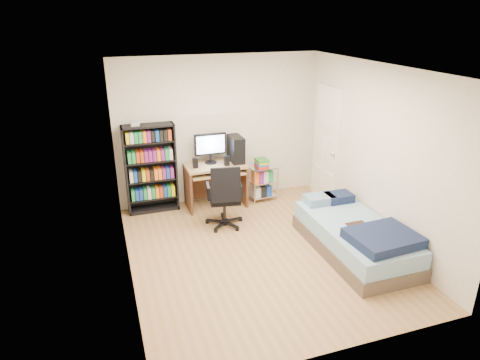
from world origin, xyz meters
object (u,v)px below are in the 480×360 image
object	(u,v)px
office_chair	(225,207)
computer_desk	(220,167)
media_shelf	(151,168)
bed	(356,237)

from	to	relation	value
office_chair	computer_desk	bearing A→B (deg)	87.78
computer_desk	media_shelf	bearing A→B (deg)	174.54
office_chair	bed	bearing A→B (deg)	-32.12
computer_desk	bed	xyz separation A→B (m)	(1.31, -2.15, -0.44)
media_shelf	bed	xyz separation A→B (m)	(2.46, -2.26, -0.51)
media_shelf	bed	world-z (taller)	media_shelf
bed	office_chair	bearing A→B (deg)	138.38
office_chair	media_shelf	bearing A→B (deg)	145.46
computer_desk	office_chair	size ratio (longest dim) A/B	1.23
media_shelf	computer_desk	bearing A→B (deg)	-5.46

